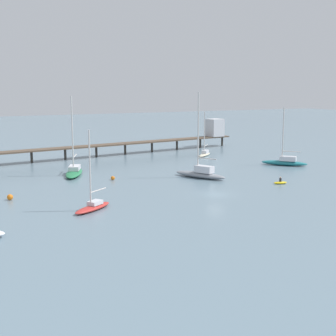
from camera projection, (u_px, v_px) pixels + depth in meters
ground_plane at (216, 194)px, 68.77m from camera, size 400.00×400.00×0.00m
pier at (160, 137)px, 113.54m from camera, size 65.85×12.18×6.97m
sailboat_red at (93, 205)px, 60.00m from camera, size 6.34×5.21×9.97m
sailboat_teal at (285, 161)px, 93.69m from camera, size 7.36×8.01×11.16m
sailboat_gray at (201, 173)px, 80.99m from camera, size 6.32×9.64×14.21m
sailboat_cream at (205, 153)px, 106.71m from camera, size 5.91×5.61×9.71m
sailboat_green at (74, 171)px, 83.51m from camera, size 6.05×9.76×13.53m
dinghy_yellow at (280, 182)px, 76.18m from camera, size 2.36×1.39×1.14m
mooring_buoy_far at (113, 178)px, 79.20m from camera, size 0.67×0.67×0.67m
mooring_buoy_inner at (10, 197)px, 65.28m from camera, size 0.80×0.80×0.80m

